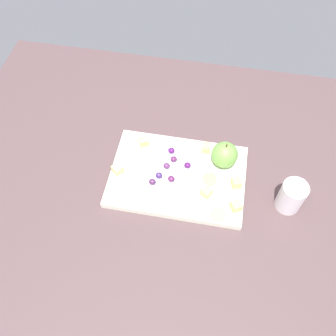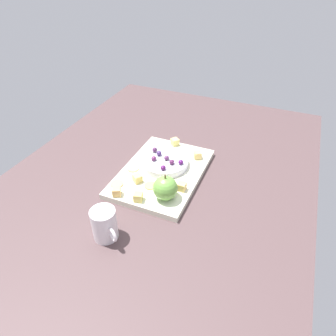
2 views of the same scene
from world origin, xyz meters
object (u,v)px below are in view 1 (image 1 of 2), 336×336
cheese_cube_4 (206,148)px  grape_3 (171,151)px  cheese_cube_1 (236,184)px  cheese_cube_2 (206,192)px  grape_5 (159,175)px  serving_dish (166,172)px  cheese_cube_5 (236,206)px  apple_whole (225,155)px  grape_6 (174,159)px  cheese_cube_3 (143,142)px  cracker_0 (218,214)px  cracker_1 (184,206)px  cheese_cube_0 (118,169)px  grape_0 (187,165)px  cup (292,196)px  grape_4 (152,182)px  grape_2 (171,179)px  platter (178,176)px  cracker_2 (210,179)px

cheese_cube_4 → grape_3: (9.73, 4.12, 1.93)cm
cheese_cube_1 → cheese_cube_2: (7.84, 4.03, 0.00)cm
cheese_cube_1 → grape_5: (21.37, 2.33, 2.02)cm
serving_dish → cheese_cube_5: (-20.36, 7.32, 0.08)cm
cheese_cube_1 → apple_whole: bearing=-60.2°
cheese_cube_1 → grape_6: grape_6 is taller
cheese_cube_3 → cracker_0: size_ratio=0.62×
apple_whole → cheese_cube_3: apple_whole is taller
serving_dish → apple_whole: (-15.62, -7.07, 2.59)cm
cheese_cube_3 → cracker_1: bearing=129.3°
cheese_cube_0 → grape_5: grape_5 is taller
cheese_cube_3 → grape_0: size_ratio=1.35×
grape_0 → apple_whole: bearing=-152.9°
cheese_cube_2 → cup: (-22.50, -1.97, 1.43)cm
cheese_cube_2 → cheese_cube_5: bearing=160.8°
apple_whole → cheese_cube_0: (29.36, 8.68, -2.51)cm
grape_5 → cheese_cube_5: bearing=168.1°
cheese_cube_3 → cheese_cube_5: same height
serving_dish → grape_4: (2.84, 5.09, 2.13)cm
cup → cheese_cube_1: bearing=-8.0°
grape_2 → platter: bearing=-108.5°
grape_2 → grape_6: size_ratio=1.00×
cracker_1 → grape_2: grape_2 is taller
cheese_cube_3 → grape_6: grape_6 is taller
cracker_2 → cheese_cube_2: bearing=85.5°
cheese_cube_1 → cup: size_ratio=0.27×
cracker_0 → grape_0: grape_0 is taller
cheese_cube_4 → cheese_cube_5: same height
apple_whole → cheese_cube_0: apple_whole is taller
serving_dish → grape_3: bearing=-94.0°
grape_2 → grape_3: (1.61, -9.41, -0.02)cm
grape_3 → cup: cup is taller
cracker_1 → grape_0: (0.74, -11.15, 3.04)cm
grape_0 → grape_5: bearing=33.3°
apple_whole → grape_4: size_ratio=3.96×
cup → grape_3: bearing=-14.3°
cheese_cube_1 → grape_6: size_ratio=1.35×
cheese_cube_2 → cracker_2: bearing=-94.5°
cheese_cube_0 → grape_2: 15.98cm
cheese_cube_3 → cracker_2: cheese_cube_3 is taller
cheese_cube_0 → grape_2: (-15.78, 1.56, 1.94)cm
grape_6 → grape_2: bearing=94.0°
cracker_1 → grape_5: grape_5 is taller
cheese_cube_0 → grape_2: bearing=174.4°
apple_whole → cracker_2: bearing=64.0°
cheese_cube_0 → grape_0: bearing=-169.4°
apple_whole → cup: (-18.93, 9.53, -1.08)cm
grape_4 → cheese_cube_1: bearing=-168.3°
cheese_cube_1 → cup: 14.87cm
cheese_cube_2 → grape_0: 9.23cm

